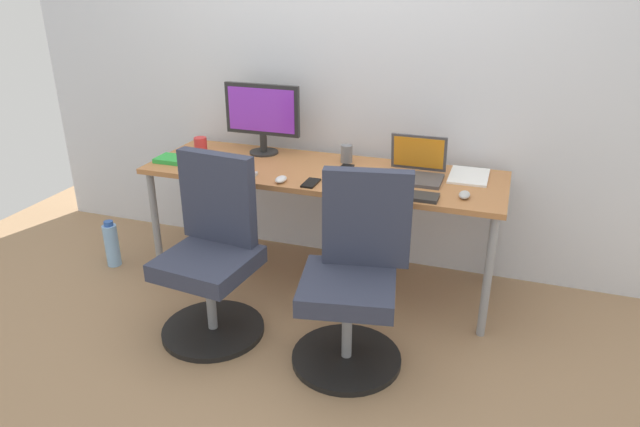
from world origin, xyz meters
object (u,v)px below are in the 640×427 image
Objects in this scene: open_laptop at (415,168)px; water_bottle_on_floor at (112,244)px; office_chair_right at (354,280)px; coffee_mug at (201,145)px; office_chair_left at (212,256)px; desktop_monitor at (262,114)px.

water_bottle_on_floor is at bearing -170.49° from open_laptop.
office_chair_right reaches higher than coffee_mug.
office_chair_left is 1.09m from water_bottle_on_floor.
desktop_monitor reaches higher than water_bottle_on_floor.
desktop_monitor reaches higher than coffee_mug.
office_chair_left reaches higher than water_bottle_on_floor.
office_chair_left is at bearing 179.94° from office_chair_right.
open_laptop is at bearing 38.33° from office_chair_left.
open_laptop reaches higher than office_chair_right.
office_chair_left is 1.96× the size of desktop_monitor.
desktop_monitor is (0.89, 0.45, 0.82)m from water_bottle_on_floor.
office_chair_right reaches higher than water_bottle_on_floor.
water_bottle_on_floor is at bearing 157.83° from office_chair_left.
open_laptop is (1.87, 0.31, 0.63)m from water_bottle_on_floor.
office_chair_left is 0.76m from office_chair_right.
water_bottle_on_floor is (-1.73, 0.40, -0.28)m from office_chair_right.
desktop_monitor is 1.01m from open_laptop.
open_laptop is (0.14, 0.71, 0.35)m from office_chair_right.
coffee_mug is (-1.23, 0.75, 0.34)m from office_chair_right.
office_chair_right is 0.81m from open_laptop.
office_chair_left is 10.22× the size of coffee_mug.
desktop_monitor is at bearing 14.31° from coffee_mug.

